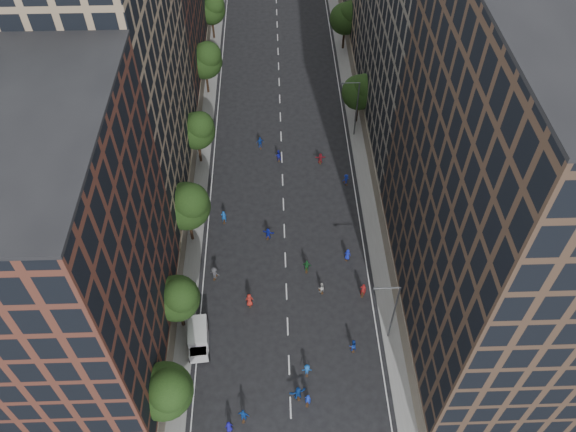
% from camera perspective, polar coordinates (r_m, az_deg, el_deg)
% --- Properties ---
extents(ground, '(240.00, 240.00, 0.00)m').
position_cam_1_polar(ground, '(78.40, -0.63, 5.74)').
color(ground, black).
rests_on(ground, ground).
extents(sidewalk_left, '(4.00, 105.00, 0.15)m').
position_cam_1_polar(sidewalk_left, '(84.76, -8.99, 8.96)').
color(sidewalk_left, slate).
rests_on(sidewalk_left, ground).
extents(sidewalk_right, '(4.00, 105.00, 0.15)m').
position_cam_1_polar(sidewalk_right, '(85.02, 7.47, 9.31)').
color(sidewalk_right, slate).
rests_on(sidewalk_right, ground).
extents(bldg_left_a, '(14.00, 22.00, 30.00)m').
position_cam_1_polar(bldg_left_a, '(50.93, -21.92, -4.71)').
color(bldg_left_a, '#51291F').
rests_on(bldg_left_a, ground).
extents(bldg_left_b, '(14.00, 26.00, 34.00)m').
position_cam_1_polar(bldg_left_b, '(66.40, -17.72, 13.07)').
color(bldg_left_b, '#8D775C').
rests_on(bldg_left_b, ground).
extents(bldg_left_c, '(14.00, 20.00, 28.00)m').
position_cam_1_polar(bldg_left_c, '(87.14, -14.45, 20.24)').
color(bldg_left_c, '#51291F').
rests_on(bldg_left_c, ground).
extents(bldg_right_a, '(14.00, 30.00, 36.00)m').
position_cam_1_polar(bldg_right_a, '(51.91, 21.38, 1.85)').
color(bldg_right_a, '#433024').
rests_on(bldg_right_a, ground).
extents(bldg_right_b, '(14.00, 28.00, 33.00)m').
position_cam_1_polar(bldg_right_b, '(74.49, 14.68, 17.39)').
color(bldg_right_b, '#655F54').
rests_on(bldg_right_b, ground).
extents(tree_left_0, '(5.20, 5.20, 8.83)m').
position_cam_1_polar(tree_left_0, '(52.67, -12.30, -16.96)').
color(tree_left_0, black).
rests_on(tree_left_0, ground).
extents(tree_left_1, '(4.80, 4.80, 8.21)m').
position_cam_1_polar(tree_left_1, '(57.86, -11.13, -8.12)').
color(tree_left_1, black).
rests_on(tree_left_1, ground).
extents(tree_left_2, '(5.60, 5.60, 9.45)m').
position_cam_1_polar(tree_left_2, '(64.62, -10.17, 1.14)').
color(tree_left_2, black).
rests_on(tree_left_2, ground).
extents(tree_left_3, '(5.00, 5.00, 8.58)m').
position_cam_1_polar(tree_left_3, '(75.15, -9.19, 8.69)').
color(tree_left_3, black).
rests_on(tree_left_3, ground).
extents(tree_left_4, '(5.40, 5.40, 9.08)m').
position_cam_1_polar(tree_left_4, '(87.88, -8.38, 15.47)').
color(tree_left_4, black).
rests_on(tree_left_4, ground).
extents(tree_left_5, '(4.80, 4.80, 8.33)m').
position_cam_1_polar(tree_left_5, '(101.89, -7.73, 20.15)').
color(tree_left_5, black).
rests_on(tree_left_5, ground).
extents(tree_right_a, '(5.00, 5.00, 8.39)m').
position_cam_1_polar(tree_right_a, '(81.88, 7.39, 12.49)').
color(tree_right_a, black).
rests_on(tree_right_a, ground).
extents(tree_right_b, '(5.20, 5.20, 8.83)m').
position_cam_1_polar(tree_right_b, '(98.49, 5.98, 19.46)').
color(tree_right_b, black).
rests_on(tree_right_b, ground).
extents(streetlamp_near, '(2.64, 0.22, 9.06)m').
position_cam_1_polar(streetlamp_near, '(57.41, 10.55, -9.34)').
color(streetlamp_near, '#595B60').
rests_on(streetlamp_near, ground).
extents(streetlamp_far, '(2.64, 0.22, 9.06)m').
position_cam_1_polar(streetlamp_far, '(79.73, 6.86, 11.03)').
color(streetlamp_far, '#595B60').
rests_on(streetlamp_far, ground).
extents(cargo_van, '(2.48, 4.62, 2.37)m').
position_cam_1_polar(cargo_van, '(60.06, -9.10, -12.15)').
color(cargo_van, silver).
rests_on(cargo_van, ground).
extents(skater_0, '(0.86, 0.68, 1.56)m').
position_cam_1_polar(skater_0, '(56.16, -6.01, -20.52)').
color(skater_0, '#151190').
rests_on(skater_0, ground).
extents(skater_1, '(0.71, 0.55, 1.72)m').
position_cam_1_polar(skater_1, '(56.84, 2.03, -18.14)').
color(skater_1, '#1531B2').
rests_on(skater_1, ground).
extents(skater_2, '(0.97, 0.85, 1.70)m').
position_cam_1_polar(skater_2, '(59.75, 6.59, -12.94)').
color(skater_2, '#123198').
rests_on(skater_2, ground).
extents(skater_3, '(1.00, 0.59, 1.53)m').
position_cam_1_polar(skater_3, '(58.25, 1.94, -15.36)').
color(skater_3, '#1550AD').
rests_on(skater_3, ground).
extents(skater_4, '(1.20, 0.72, 1.92)m').
position_cam_1_polar(skater_4, '(56.25, -4.53, -19.54)').
color(skater_4, '#1447AA').
rests_on(skater_4, ground).
extents(skater_5, '(1.78, 1.01, 1.83)m').
position_cam_1_polar(skater_5, '(57.02, 1.02, -17.54)').
color(skater_5, navy).
rests_on(skater_5, ground).
extents(skater_6, '(0.94, 0.64, 1.85)m').
position_cam_1_polar(skater_6, '(62.31, -3.94, -8.51)').
color(skater_6, '#A4231B').
rests_on(skater_6, ground).
extents(skater_7, '(0.79, 0.60, 1.94)m').
position_cam_1_polar(skater_7, '(63.40, 7.63, -7.45)').
color(skater_7, maroon).
rests_on(skater_7, ground).
extents(skater_8, '(0.90, 0.81, 1.51)m').
position_cam_1_polar(skater_8, '(63.39, 3.39, -7.29)').
color(skater_8, silver).
rests_on(skater_8, ground).
extents(skater_9, '(1.28, 1.00, 1.74)m').
position_cam_1_polar(skater_9, '(64.82, -7.46, -5.80)').
color(skater_9, '#404146').
rests_on(skater_9, ground).
extents(skater_10, '(1.10, 0.61, 1.77)m').
position_cam_1_polar(skater_10, '(64.92, 1.93, -5.10)').
color(skater_10, '#1B5D29').
rests_on(skater_10, ground).
extents(skater_11, '(1.53, 0.85, 1.58)m').
position_cam_1_polar(skater_11, '(68.09, -2.04, -1.79)').
color(skater_11, '#1524AE').
rests_on(skater_11, ground).
extents(skater_12, '(0.89, 0.75, 1.55)m').
position_cam_1_polar(skater_12, '(66.39, 6.06, -3.93)').
color(skater_12, '#1523AE').
rests_on(skater_12, ground).
extents(skater_13, '(0.67, 0.45, 1.83)m').
position_cam_1_polar(skater_13, '(70.12, -6.54, -0.08)').
color(skater_13, blue).
rests_on(skater_13, ground).
extents(skater_14, '(0.92, 0.77, 1.68)m').
position_cam_1_polar(skater_14, '(77.79, -1.00, 6.17)').
color(skater_14, '#121693').
rests_on(skater_14, ground).
extents(skater_15, '(1.12, 0.89, 1.51)m').
position_cam_1_polar(skater_15, '(74.86, 5.91, 3.71)').
color(skater_15, navy).
rests_on(skater_15, ground).
extents(skater_16, '(1.13, 0.60, 1.84)m').
position_cam_1_polar(skater_16, '(79.77, -2.85, 7.44)').
color(skater_16, '#133AA0').
rests_on(skater_16, ground).
extents(skater_17, '(1.46, 0.51, 1.56)m').
position_cam_1_polar(skater_17, '(77.55, 3.30, 5.86)').
color(skater_17, maroon).
rests_on(skater_17, ground).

